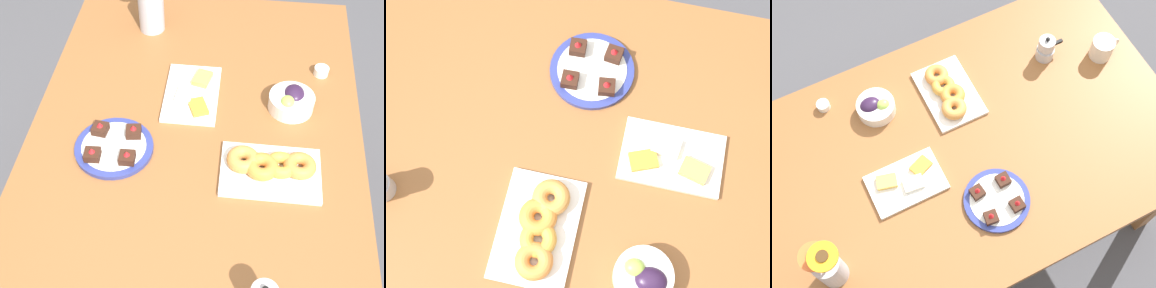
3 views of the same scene
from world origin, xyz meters
TOP-DOWN VIEW (x-y plane):
  - ground_plane at (0.00, 0.00)m, footprint 6.00×6.00m
  - dining_table at (0.00, 0.00)m, footprint 1.60×1.00m
  - grape_bowl at (-0.22, 0.29)m, footprint 0.14×0.14m
  - cheese_platter at (-0.24, -0.03)m, footprint 0.26×0.17m
  - croissant_platter at (0.05, 0.22)m, footprint 0.19×0.28m
  - dessert_plate at (0.01, -0.23)m, footprint 0.23×0.23m

SIDE VIEW (x-z plane):
  - ground_plane at x=0.00m, z-range 0.00..0.00m
  - dining_table at x=0.00m, z-range 0.28..1.02m
  - cheese_platter at x=-0.24m, z-range 0.73..0.77m
  - dessert_plate at x=0.01m, z-range 0.72..0.78m
  - croissant_platter at x=0.05m, z-range 0.74..0.79m
  - grape_bowl at x=-0.22m, z-range 0.74..0.80m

